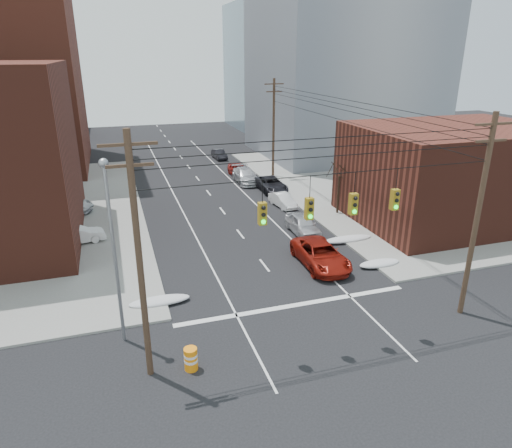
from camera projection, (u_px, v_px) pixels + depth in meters
ground at (351, 377)px, 20.38m from camera, size 160.00×160.00×0.00m
sidewalk_ne at (446, 179)px, 52.12m from camera, size 40.00×40.00×0.15m
building_brick_far at (1, 101)px, 76.80m from camera, size 22.00×18.00×12.00m
building_office at (343, 61)px, 61.46m from camera, size 22.00×20.00×25.00m
building_glass at (287, 67)px, 85.72m from camera, size 20.00×18.00×22.00m
building_storefront at (452, 174)px, 38.36m from camera, size 16.00×12.00×8.00m
utility_pole_left at (139, 257)px, 18.59m from camera, size 2.20×0.28×11.00m
utility_pole_right at (478, 215)px, 23.44m from camera, size 2.20×0.28×11.00m
utility_pole_far at (274, 127)px, 51.06m from camera, size 2.20×0.28×11.00m
traffic_signals at (332, 205)px, 20.53m from camera, size 17.00×0.42×2.02m
street_light at (112, 239)px, 21.07m from camera, size 0.44×0.44×9.32m
bare_tree at (338, 189)px, 40.12m from camera, size 2.09×2.20×4.93m
snow_nw at (160, 301)px, 26.22m from camera, size 3.50×1.08×0.42m
snow_ne at (380, 263)px, 30.89m from camera, size 3.00×1.08×0.42m
snow_east_far at (347, 239)px, 34.90m from camera, size 4.00×1.08×0.42m
red_pickup at (321, 255)px, 30.83m from camera, size 2.71×5.70×1.57m
parked_car_a at (303, 224)px, 36.31m from camera, size 1.90×4.55×1.54m
parked_car_b at (283, 200)px, 42.72m from camera, size 1.75×3.89×1.24m
parked_car_c at (271, 184)px, 47.50m from camera, size 2.40×5.21×1.45m
parked_car_d at (246, 176)px, 50.61m from camera, size 2.28×5.44×1.57m
parked_car_e at (239, 170)px, 53.23m from camera, size 1.90×4.38×1.47m
parked_car_f at (219, 154)px, 61.94m from camera, size 1.53×3.88×1.26m
lot_car_a at (78, 235)px, 34.14m from camera, size 4.05×1.96×1.28m
lot_car_b at (63, 205)px, 40.64m from camera, size 5.72×4.22×1.45m
lot_car_d at (25, 217)px, 37.88m from camera, size 3.92×2.65×1.24m
construction_barrel at (191, 359)px, 20.71m from camera, size 0.79×0.79×1.10m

